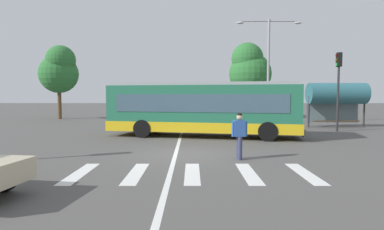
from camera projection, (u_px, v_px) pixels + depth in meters
The scene contains 15 objects.
ground_plane at pixel (183, 154), 12.44m from camera, with size 160.00×160.00×0.00m, color #514F4C.
city_transit_bus at pixel (202, 109), 17.65m from camera, with size 11.08×4.67×3.06m.
pedestrian_crossing_street at pixel (239, 133), 11.36m from camera, with size 0.58×0.37×1.72m.
parked_car_teal at pixel (138, 112), 28.80m from camera, with size 2.04×4.58×1.35m.
parked_car_red at pixel (169, 112), 28.57m from camera, with size 1.96×4.54×1.35m.
parked_car_champagne at pixel (196, 112), 28.65m from camera, with size 1.92×4.52×1.35m.
parked_car_blue at pixel (227, 112), 28.50m from camera, with size 2.17×4.63×1.35m.
parked_car_white at pixel (256, 112), 28.62m from camera, with size 2.05×4.59×1.35m.
traffic_light_far_corner at pixel (337, 79), 19.98m from camera, with size 0.33×0.32×5.08m.
bus_stop_shelter at pixel (336, 94), 22.71m from camera, with size 4.18×1.54×3.25m.
twin_arm_street_lamp at pixel (268, 59), 24.87m from camera, with size 5.20×0.32×8.38m.
background_tree_left at pixel (58, 70), 30.29m from camera, with size 3.75×3.75×7.16m.
background_tree_right at pixel (248, 70), 31.19m from camera, with size 4.24×4.24×7.58m.
crosswalk_painted_stripes at pixel (191, 173), 9.37m from camera, with size 7.24×2.60×0.01m.
lane_center_line at pixel (177, 146), 14.43m from camera, with size 0.16×24.00×0.01m, color silver.
Camera 1 is at (0.32, -12.31, 2.36)m, focal length 29.07 mm.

